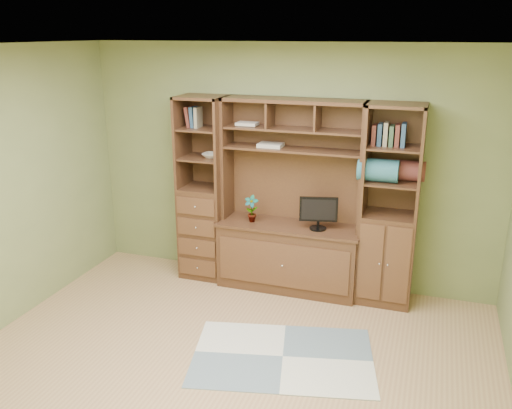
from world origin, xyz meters
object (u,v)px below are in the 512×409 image
(left_tower, at_px, (204,189))
(right_tower, at_px, (390,207))
(center_hutch, at_px, (290,198))
(monitor, at_px, (319,207))

(left_tower, bearing_deg, right_tower, 0.00)
(center_hutch, bearing_deg, monitor, -6.26)
(center_hutch, distance_m, right_tower, 1.03)
(center_hutch, height_order, right_tower, same)
(center_hutch, xyz_separation_m, right_tower, (1.02, 0.04, 0.00))
(left_tower, height_order, right_tower, same)
(right_tower, height_order, monitor, right_tower)
(right_tower, xyz_separation_m, monitor, (-0.71, -0.07, -0.05))
(center_hutch, xyz_separation_m, left_tower, (-1.00, 0.04, 0.00))
(left_tower, height_order, monitor, left_tower)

